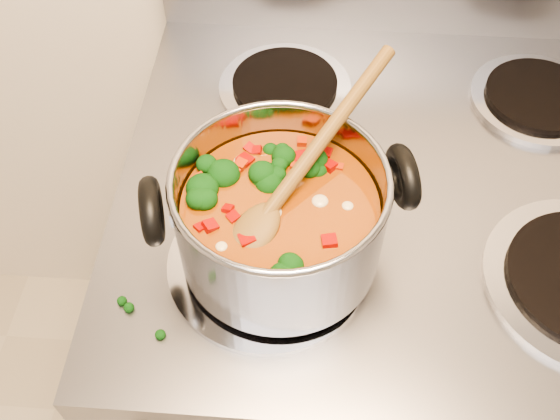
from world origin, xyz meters
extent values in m
cube|color=gray|center=(-0.01, 1.16, 0.46)|extent=(0.77, 0.67, 0.92)
cylinder|color=#A5A5AD|center=(-0.19, 1.01, 0.92)|extent=(0.23, 0.23, 0.01)
cylinder|color=black|center=(-0.19, 1.01, 0.93)|extent=(0.18, 0.18, 0.01)
cylinder|color=#A5A5AD|center=(-0.19, 1.31, 0.92)|extent=(0.19, 0.19, 0.01)
cylinder|color=black|center=(-0.19, 1.31, 0.93)|extent=(0.15, 0.15, 0.01)
cylinder|color=#A5A5AD|center=(0.17, 1.31, 0.92)|extent=(0.19, 0.19, 0.01)
cylinder|color=black|center=(0.17, 1.31, 0.93)|extent=(0.15, 0.15, 0.01)
cylinder|color=#97979E|center=(-0.18, 1.02, 1.00)|extent=(0.23, 0.23, 0.12)
torus|color=#97979E|center=(-0.18, 1.02, 1.06)|extent=(0.23, 0.23, 0.01)
cylinder|color=#7A380B|center=(-0.18, 1.02, 0.98)|extent=(0.21, 0.21, 0.08)
torus|color=black|center=(-0.30, 0.99, 1.04)|extent=(0.04, 0.08, 0.08)
torus|color=black|center=(-0.05, 1.05, 1.04)|extent=(0.04, 0.08, 0.08)
ellipsoid|color=black|center=(-0.10, 1.02, 1.02)|extent=(0.04, 0.04, 0.03)
ellipsoid|color=black|center=(-0.21, 0.95, 1.02)|extent=(0.04, 0.04, 0.03)
ellipsoid|color=black|center=(-0.26, 1.00, 1.02)|extent=(0.04, 0.04, 0.03)
ellipsoid|color=black|center=(-0.17, 0.98, 1.02)|extent=(0.04, 0.04, 0.03)
ellipsoid|color=black|center=(-0.15, 1.00, 1.02)|extent=(0.04, 0.04, 0.03)
ellipsoid|color=black|center=(-0.21, 0.98, 1.02)|extent=(0.04, 0.04, 0.03)
ellipsoid|color=black|center=(-0.12, 1.04, 1.02)|extent=(0.04, 0.04, 0.03)
ellipsoid|color=#A00506|center=(-0.18, 1.01, 1.02)|extent=(0.01, 0.01, 0.01)
ellipsoid|color=#A00506|center=(-0.13, 1.09, 1.02)|extent=(0.01, 0.01, 0.01)
ellipsoid|color=#A00506|center=(-0.21, 1.08, 1.02)|extent=(0.01, 0.01, 0.01)
ellipsoid|color=#A00506|center=(-0.20, 1.09, 1.02)|extent=(0.01, 0.01, 0.01)
ellipsoid|color=#A00506|center=(-0.09, 1.02, 1.02)|extent=(0.01, 0.01, 0.01)
ellipsoid|color=#A00506|center=(-0.12, 1.03, 1.02)|extent=(0.01, 0.01, 0.01)
ellipsoid|color=#A00506|center=(-0.21, 1.00, 1.02)|extent=(0.01, 0.01, 0.01)
ellipsoid|color=#A00506|center=(-0.18, 0.95, 1.02)|extent=(0.01, 0.01, 0.01)
ellipsoid|color=#A00506|center=(-0.19, 1.09, 1.02)|extent=(0.01, 0.01, 0.01)
ellipsoid|color=#A00506|center=(-0.26, 1.05, 1.02)|extent=(0.01, 0.01, 0.01)
ellipsoid|color=#A00506|center=(-0.22, 1.03, 1.02)|extent=(0.01, 0.01, 0.01)
ellipsoid|color=#A00506|center=(-0.17, 1.04, 1.02)|extent=(0.01, 0.01, 0.01)
ellipsoid|color=#A00506|center=(-0.11, 0.97, 1.02)|extent=(0.01, 0.01, 0.01)
ellipsoid|color=#A00506|center=(-0.21, 1.10, 1.02)|extent=(0.01, 0.01, 0.01)
ellipsoid|color=#9C2708|center=(-0.13, 1.02, 1.02)|extent=(0.01, 0.01, 0.01)
ellipsoid|color=#9C2708|center=(-0.19, 0.95, 1.02)|extent=(0.01, 0.01, 0.01)
ellipsoid|color=#9C2708|center=(-0.19, 1.01, 1.02)|extent=(0.01, 0.01, 0.01)
ellipsoid|color=#9C2708|center=(-0.13, 0.99, 1.02)|extent=(0.01, 0.01, 0.01)
ellipsoid|color=#9C2708|center=(-0.14, 1.05, 1.02)|extent=(0.01, 0.01, 0.01)
ellipsoid|color=#9C2708|center=(-0.10, 1.05, 1.02)|extent=(0.01, 0.01, 0.01)
ellipsoid|color=#9C2708|center=(-0.23, 0.96, 1.02)|extent=(0.01, 0.01, 0.01)
ellipsoid|color=#9C2708|center=(-0.15, 1.05, 1.02)|extent=(0.01, 0.01, 0.01)
ellipsoid|color=beige|center=(-0.21, 1.09, 1.02)|extent=(0.02, 0.02, 0.01)
ellipsoid|color=beige|center=(-0.25, 1.00, 1.02)|extent=(0.02, 0.02, 0.01)
ellipsoid|color=beige|center=(-0.16, 0.99, 1.02)|extent=(0.02, 0.02, 0.01)
ellipsoid|color=beige|center=(-0.21, 1.05, 1.02)|extent=(0.02, 0.02, 0.01)
ellipsoid|color=beige|center=(-0.17, 0.98, 1.02)|extent=(0.02, 0.02, 0.01)
ellipsoid|color=beige|center=(-0.18, 1.00, 1.02)|extent=(0.02, 0.02, 0.01)
ellipsoid|color=brown|center=(-0.20, 0.98, 1.02)|extent=(0.08, 0.09, 0.04)
cylinder|color=brown|center=(-0.13, 1.09, 1.06)|extent=(0.15, 0.22, 0.09)
ellipsoid|color=black|center=(-0.20, 0.85, 0.92)|extent=(0.01, 0.01, 0.01)
ellipsoid|color=black|center=(-0.32, 0.95, 0.92)|extent=(0.01, 0.01, 0.01)
ellipsoid|color=black|center=(-0.07, 1.18, 0.92)|extent=(0.01, 0.01, 0.01)
ellipsoid|color=black|center=(-0.31, 0.97, 0.92)|extent=(0.01, 0.01, 0.01)
camera|label=1|loc=(-0.15, 0.62, 1.54)|focal=40.00mm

